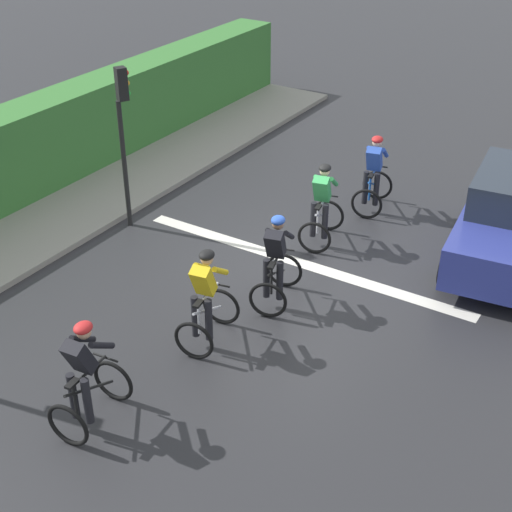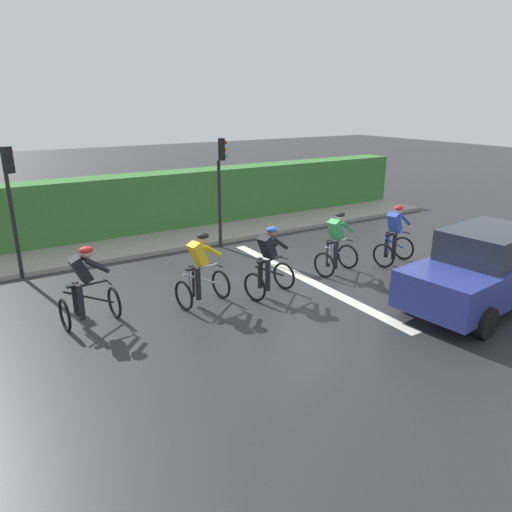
% 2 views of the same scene
% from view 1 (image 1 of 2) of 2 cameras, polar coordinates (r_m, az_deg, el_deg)
% --- Properties ---
extents(ground_plane, '(80.00, 80.00, 0.00)m').
position_cam_1_polar(ground_plane, '(14.04, 3.00, -0.90)').
color(ground_plane, '#28282B').
extents(sidewalk_kerb, '(2.80, 22.44, 0.12)m').
position_cam_1_polar(sidewalk_kerb, '(15.83, -18.23, 1.61)').
color(sidewalk_kerb, gray).
rests_on(sidewalk_kerb, ground).
extents(road_marking_stop_line, '(7.00, 0.30, 0.01)m').
position_cam_1_polar(road_marking_stop_line, '(14.20, 3.41, -0.52)').
color(road_marking_stop_line, silver).
rests_on(road_marking_stop_line, ground).
extents(cyclist_lead, '(0.78, 1.14, 1.66)m').
position_cam_1_polar(cyclist_lead, '(10.40, -13.04, -9.23)').
color(cyclist_lead, black).
rests_on(cyclist_lead, ground).
extents(cyclist_second, '(0.85, 1.18, 1.66)m').
position_cam_1_polar(cyclist_second, '(11.68, -3.90, -3.48)').
color(cyclist_second, black).
rests_on(cyclist_second, ground).
extents(cyclist_mid, '(0.93, 1.22, 1.66)m').
position_cam_1_polar(cyclist_mid, '(12.62, 1.56, -0.58)').
color(cyclist_mid, black).
rests_on(cyclist_mid, ground).
extents(cyclist_fourth, '(0.89, 1.20, 1.66)m').
position_cam_1_polar(cyclist_fourth, '(14.57, 5.12, 3.83)').
color(cyclist_fourth, black).
rests_on(cyclist_fourth, ground).
extents(cyclist_trailing, '(0.87, 1.19, 1.66)m').
position_cam_1_polar(cyclist_trailing, '(16.03, 9.08, 6.16)').
color(cyclist_trailing, black).
rests_on(cyclist_trailing, ground).
extents(car_navy, '(2.24, 4.27, 1.76)m').
position_cam_1_polar(car_navy, '(14.67, 19.16, 2.68)').
color(car_navy, navy).
rests_on(car_navy, ground).
extents(traffic_light_near_crossing, '(0.27, 0.29, 3.34)m').
position_cam_1_polar(traffic_light_near_crossing, '(14.87, -10.24, 10.04)').
color(traffic_light_near_crossing, black).
rests_on(traffic_light_near_crossing, ground).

